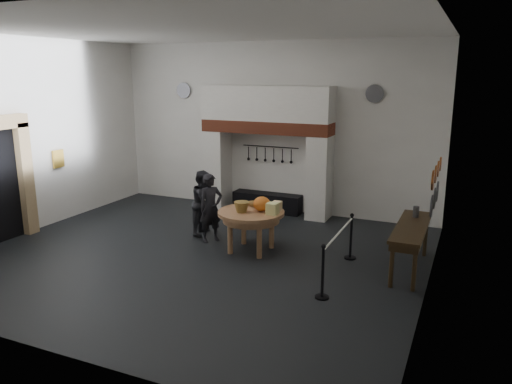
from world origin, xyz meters
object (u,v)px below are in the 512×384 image
at_px(barrier_post_near, 323,273).
at_px(visitor_near, 211,208).
at_px(work_table, 251,213).
at_px(iron_range, 267,202).
at_px(side_table, 412,227).
at_px(barrier_post_far, 351,238).
at_px(visitor_far, 204,202).

bearing_deg(barrier_post_near, visitor_near, 149.83).
bearing_deg(barrier_post_near, work_table, 141.82).
height_order(iron_range, side_table, side_table).
bearing_deg(work_table, iron_range, 106.44).
bearing_deg(visitor_near, work_table, -67.18).
relative_size(side_table, barrier_post_far, 2.44).
height_order(work_table, barrier_post_far, barrier_post_far).
xyz_separation_m(work_table, side_table, (3.21, 0.24, 0.03)).
xyz_separation_m(visitor_near, barrier_post_far, (3.12, 0.19, -0.32)).
xyz_separation_m(side_table, barrier_post_near, (-1.17, -1.85, -0.42)).
xyz_separation_m(work_table, visitor_far, (-1.48, 0.61, -0.08)).
distance_m(iron_range, barrier_post_far, 3.93).
height_order(work_table, side_table, side_table).
bearing_deg(iron_range, side_table, -34.01).
bearing_deg(barrier_post_near, iron_range, 122.39).
relative_size(work_table, visitor_near, 0.91).
xyz_separation_m(visitor_near, side_table, (4.30, 0.03, 0.10)).
xyz_separation_m(iron_range, side_table, (4.10, -2.77, 0.62)).
relative_size(iron_range, visitor_far, 1.26).
bearing_deg(barrier_post_far, work_table, -168.97).
bearing_deg(visitor_far, barrier_post_far, -99.05).
xyz_separation_m(iron_range, barrier_post_near, (2.93, -4.61, 0.20)).
xyz_separation_m(side_table, barrier_post_far, (-1.17, 0.15, -0.42)).
bearing_deg(visitor_near, side_table, -55.66).
relative_size(work_table, visitor_far, 0.93).
relative_size(work_table, barrier_post_far, 1.56).
bearing_deg(visitor_far, side_table, -100.03).
relative_size(barrier_post_near, barrier_post_far, 1.00).
bearing_deg(barrier_post_near, visitor_far, 147.84).
distance_m(visitor_far, barrier_post_far, 3.54).
xyz_separation_m(visitor_near, barrier_post_near, (3.12, -1.81, -0.32)).
bearing_deg(side_table, visitor_near, -179.57).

